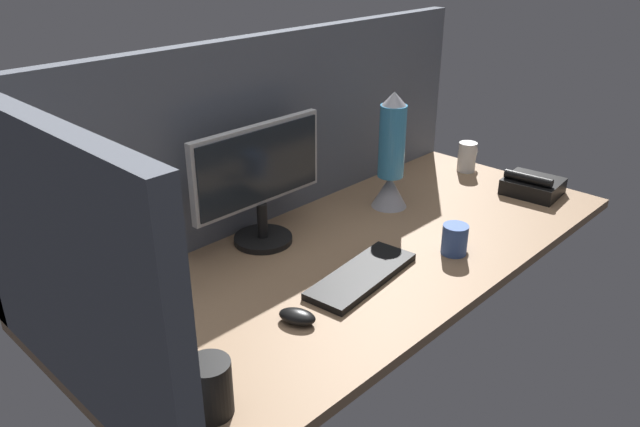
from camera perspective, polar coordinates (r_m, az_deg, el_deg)
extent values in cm
cube|color=#8C6B4C|center=(187.60, 3.64, -3.68)|extent=(180.00, 80.00, 3.00)
cube|color=#565B66|center=(199.69, -4.37, 7.86)|extent=(180.00, 5.00, 59.55)
cube|color=#565B66|center=(126.84, -22.76, -4.65)|extent=(5.00, 80.00, 59.55)
cylinder|color=black|center=(191.13, -5.28, -2.36)|extent=(18.00, 18.00, 1.80)
cylinder|color=black|center=(188.28, -5.35, -0.63)|extent=(3.20, 3.20, 11.00)
cube|color=#B7B7B7|center=(182.11, -5.78, 4.48)|extent=(47.20, 2.40, 24.26)
cube|color=black|center=(181.11, -5.49, 4.37)|extent=(44.80, 0.60, 21.86)
cube|color=black|center=(171.25, 3.88, -5.74)|extent=(38.22, 17.06, 2.00)
ellipsoid|color=black|center=(153.13, -2.12, -9.49)|extent=(8.66, 10.97, 3.40)
cylinder|color=black|center=(127.67, -10.11, -15.58)|extent=(8.90, 8.90, 12.24)
cylinder|color=#38569E|center=(186.36, 12.34, -2.35)|extent=(7.59, 7.59, 9.15)
torus|color=#38569E|center=(189.73, 13.11, -1.76)|extent=(5.03, 1.00, 5.03)
cylinder|color=white|center=(251.11, 13.43, 5.11)|extent=(7.07, 7.07, 11.71)
torus|color=white|center=(254.48, 13.96, 5.46)|extent=(6.15, 1.00, 6.15)
cone|color=#A5A5AD|center=(214.09, 6.44, 2.08)|extent=(12.31, 12.31, 11.19)
cylinder|color=#3F99CC|center=(207.83, 6.68, 6.63)|extent=(8.95, 8.95, 24.62)
cone|color=#A5A5AD|center=(203.76, 6.88, 10.52)|extent=(8.06, 8.06, 4.48)
cube|color=black|center=(237.01, 19.07, 2.40)|extent=(18.85, 20.64, 5.60)
cylinder|color=black|center=(231.45, 18.70, 3.09)|extent=(4.93, 17.34, 3.20)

